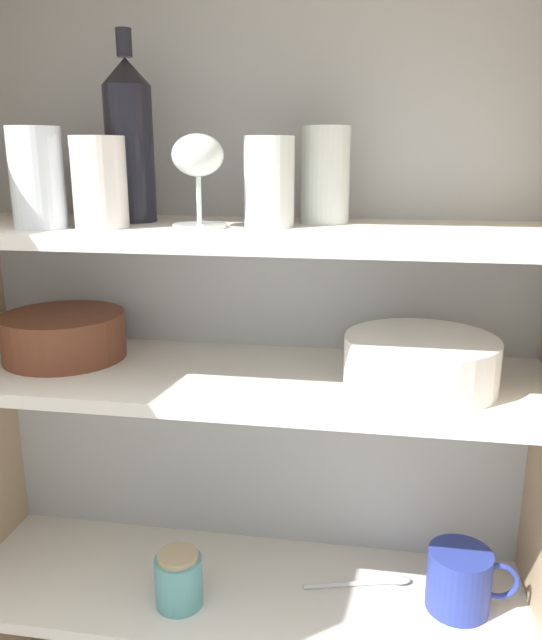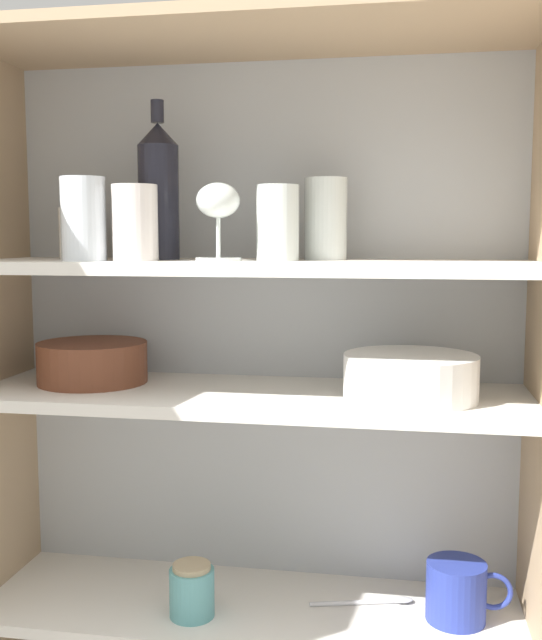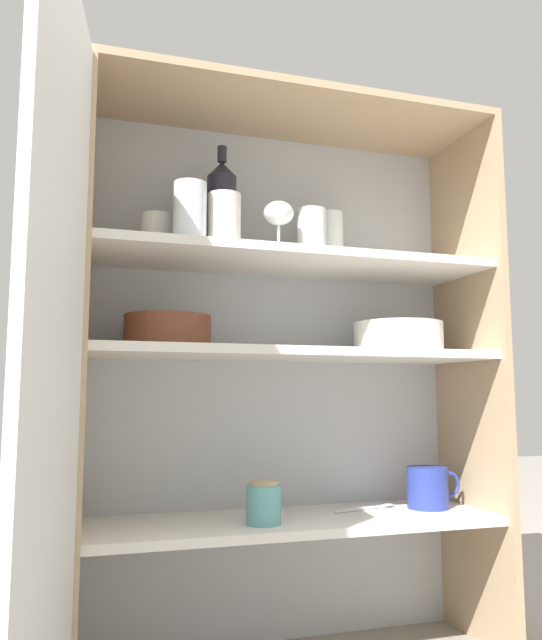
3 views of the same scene
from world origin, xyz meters
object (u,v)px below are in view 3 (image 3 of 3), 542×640
at_px(mixing_bowl_large, 168,331).
at_px(coffee_mug_primary, 428,487).
at_px(wine_bottle, 222,208).
at_px(storage_jar, 263,503).
at_px(plate_stack_white, 398,338).

bearing_deg(mixing_bowl_large, coffee_mug_primary, -1.42).
relative_size(wine_bottle, mixing_bowl_large, 1.40).
relative_size(mixing_bowl_large, coffee_mug_primary, 1.37).
relative_size(wine_bottle, storage_jar, 2.98).
height_order(plate_stack_white, mixing_bowl_large, mixing_bowl_large).
distance_m(mixing_bowl_large, coffee_mug_primary, 0.74).
bearing_deg(wine_bottle, storage_jar, -49.84).
distance_m(wine_bottle, mixing_bowl_large, 0.33).
bearing_deg(coffee_mug_primary, plate_stack_white, -164.83).
bearing_deg(plate_stack_white, coffee_mug_primary, 15.17).
bearing_deg(plate_stack_white, storage_jar, -173.49).
bearing_deg(wine_bottle, plate_stack_white, -6.80).
bearing_deg(plate_stack_white, wine_bottle, 173.20).
bearing_deg(mixing_bowl_large, plate_stack_white, -3.99).
relative_size(plate_stack_white, storage_jar, 2.37).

